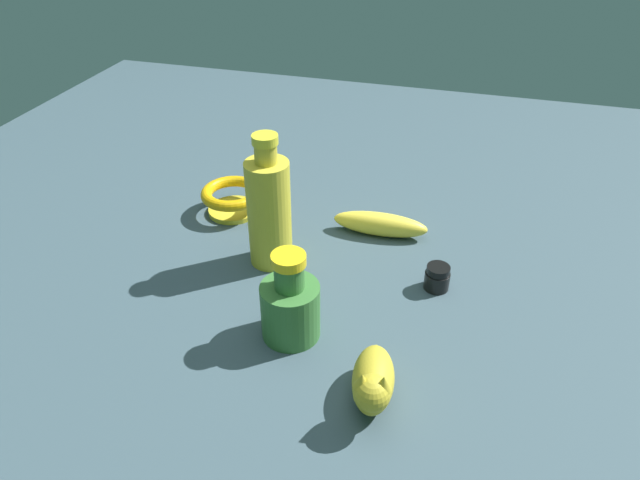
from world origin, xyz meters
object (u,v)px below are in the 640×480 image
banana (380,224)px  bottle_tall (269,210)px  bottle_short (290,305)px  nail_polish_jar (437,277)px  cat_figurine (373,381)px  bowl (232,197)px

banana → bottle_tall: bottle_tall is taller
bottle_short → nail_polish_jar: 0.27m
cat_figurine → nail_polish_jar: 0.27m
cat_figurine → bowl: bearing=-137.1°
banana → bottle_short: bearing=-105.6°
bottle_short → nail_polish_jar: bearing=130.6°
banana → cat_figurine: size_ratio=1.22×
bottle_tall → bowl: 0.20m
banana → bottle_tall: bearing=-143.0°
cat_figurine → bowl: cat_figurine is taller
banana → nail_polish_jar: 0.18m
bottle_tall → cat_figurine: bearing=42.0°
banana → nail_polish_jar: (0.13, 0.12, -0.00)m
banana → nail_polish_jar: banana is taller
bottle_tall → cat_figurine: (0.26, 0.24, -0.07)m
banana → bottle_tall: 0.23m
bottle_short → bowl: (-0.30, -0.22, -0.02)m
bottle_short → bowl: bearing=-143.5°
bottle_short → bottle_tall: size_ratio=0.61×
bowl → bottle_short: bearing=36.5°
bottle_short → nail_polish_jar: (-0.17, 0.20, -0.03)m
bottle_tall → bowl: size_ratio=1.97×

